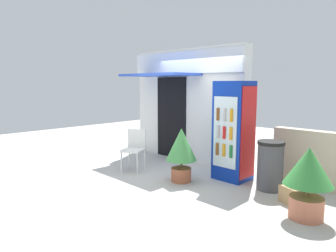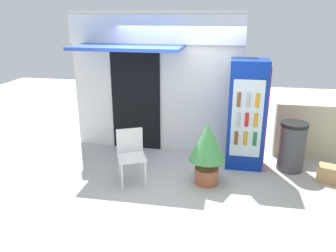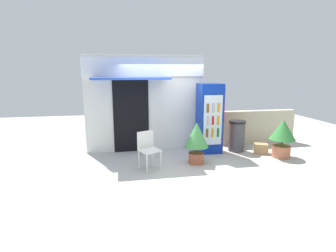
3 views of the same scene
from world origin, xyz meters
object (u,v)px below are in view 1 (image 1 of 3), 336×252
at_px(potted_plant_curbside, 308,176).
at_px(trash_bin, 270,165).
at_px(drink_cooler, 234,131).
at_px(cardboard_box, 293,195).
at_px(plastic_chair, 135,147).
at_px(potted_plant_near_shop, 181,149).

relative_size(potted_plant_curbside, trash_bin, 1.16).
bearing_deg(drink_cooler, potted_plant_curbside, -24.68).
bearing_deg(trash_bin, cardboard_box, -31.36).
relative_size(potted_plant_curbside, cardboard_box, 2.78).
height_order(drink_cooler, trash_bin, drink_cooler).
distance_m(potted_plant_curbside, cardboard_box, 0.74).
height_order(plastic_chair, potted_plant_near_shop, potted_plant_near_shop).
xyz_separation_m(drink_cooler, potted_plant_near_shop, (-0.63, -0.85, -0.34)).
distance_m(trash_bin, cardboard_box, 0.76).
xyz_separation_m(drink_cooler, cardboard_box, (1.42, -0.41, -0.85)).
height_order(potted_plant_near_shop, cardboard_box, potted_plant_near_shop).
bearing_deg(plastic_chair, potted_plant_curbside, 2.95).
bearing_deg(trash_bin, drink_cooler, 176.55).
distance_m(plastic_chair, cardboard_box, 3.39).
height_order(plastic_chair, potted_plant_curbside, potted_plant_curbside).
distance_m(drink_cooler, cardboard_box, 1.71).
relative_size(potted_plant_near_shop, cardboard_box, 2.83).
bearing_deg(potted_plant_near_shop, cardboard_box, 12.11).
height_order(drink_cooler, potted_plant_curbside, drink_cooler).
bearing_deg(plastic_chair, trash_bin, 19.50).
height_order(potted_plant_near_shop, trash_bin, potted_plant_near_shop).
distance_m(drink_cooler, trash_bin, 0.99).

